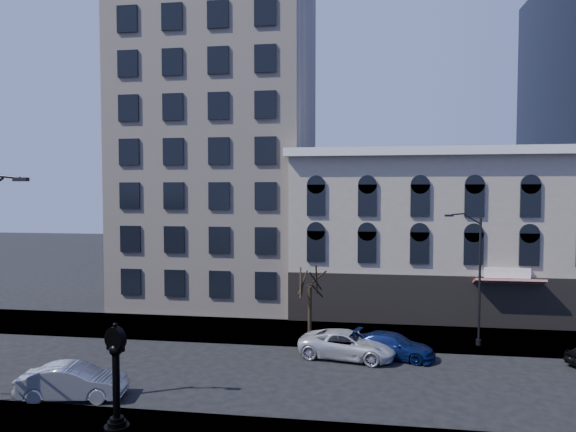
# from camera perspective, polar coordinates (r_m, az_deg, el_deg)

# --- Properties ---
(ground) EXTENTS (160.00, 160.00, 0.00)m
(ground) POSITION_cam_1_polar(r_m,az_deg,el_deg) (27.81, -5.52, -17.09)
(ground) COLOR black
(ground) RESTS_ON ground
(sidewalk_far) EXTENTS (160.00, 6.00, 0.12)m
(sidewalk_far) POSITION_cam_1_polar(r_m,az_deg,el_deg) (35.25, -2.33, -12.65)
(sidewalk_far) COLOR gray
(sidewalk_far) RESTS_ON ground
(cream_tower) EXTENTS (15.90, 15.40, 42.50)m
(cream_tower) POSITION_cam_1_polar(r_m,az_deg,el_deg) (47.02, -7.42, 14.90)
(cream_tower) COLOR beige
(cream_tower) RESTS_ON ground
(victorian_row) EXTENTS (22.60, 11.19, 12.50)m
(victorian_row) POSITION_cam_1_polar(r_m,az_deg,el_deg) (41.81, 16.15, -2.05)
(victorian_row) COLOR #A79C8A
(victorian_row) RESTS_ON ground
(street_clock) EXTENTS (0.97, 0.97, 4.29)m
(street_clock) POSITION_cam_1_polar(r_m,az_deg,el_deg) (21.83, -18.55, -17.16)
(street_clock) COLOR black
(street_clock) RESTS_ON sidewalk_near
(street_lamp_far) EXTENTS (2.11, 0.54, 8.18)m
(street_lamp_far) POSITION_cam_1_polar(r_m,az_deg,el_deg) (32.65, 19.60, -2.91)
(street_lamp_far) COLOR black
(street_lamp_far) RESTS_ON sidewalk_far
(bare_tree_far) EXTENTS (3.12, 3.12, 5.36)m
(bare_tree_far) POSITION_cam_1_polar(r_m,az_deg,el_deg) (32.34, 2.44, -6.62)
(bare_tree_far) COLOR black
(bare_tree_far) RESTS_ON sidewalk_far
(car_near_b) EXTENTS (4.93, 2.43, 1.56)m
(car_near_b) POSITION_cam_1_polar(r_m,az_deg,el_deg) (26.39, -22.79, -16.62)
(car_near_b) COLOR #A5A8AD
(car_near_b) RESTS_ON ground
(car_far_a) EXTENTS (5.82, 3.48, 1.52)m
(car_far_a) POSITION_cam_1_polar(r_m,az_deg,el_deg) (30.11, 6.63, -14.00)
(car_far_a) COLOR silver
(car_far_a) RESTS_ON ground
(car_far_b) EXTENTS (5.04, 3.24, 1.36)m
(car_far_b) POSITION_cam_1_polar(r_m,az_deg,el_deg) (30.61, 11.60, -13.91)
(car_far_b) COLOR #0C194C
(car_far_b) RESTS_ON ground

